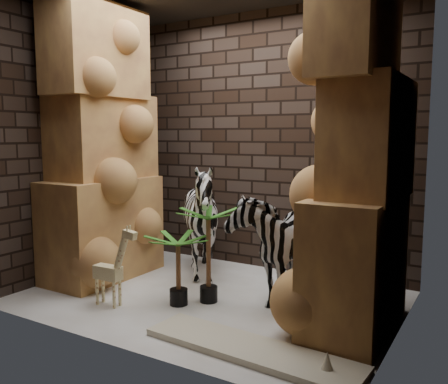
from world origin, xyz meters
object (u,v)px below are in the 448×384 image
Objects in this scene: zebra_left at (202,227)px; giraffe_toy at (108,263)px; palm_back at (178,269)px; surfboard at (250,349)px; palm_front at (208,255)px; zebra_right at (276,234)px.

giraffe_toy is (-0.30, -1.12, -0.18)m from zebra_left.
zebra_left is at bearing 107.81° from palm_back.
zebra_left reaches higher than palm_back.
palm_back is 0.40× the size of surfboard.
palm_front is 0.31m from palm_back.
surfboard is (1.28, -1.30, -0.56)m from zebra_left.
palm_back is at bearing -144.82° from zebra_right.
zebra_right is 0.75× the size of surfboard.
zebra_right is 0.99× the size of zebra_left.
palm_front is 0.54× the size of surfboard.
surfboard is at bearing -8.61° from giraffe_toy.
zebra_right is at bearing -3.16° from zebra_left.
palm_back reaches higher than surfboard.
giraffe_toy is (-1.26, -0.98, -0.23)m from zebra_right.
surfboard is (0.33, -1.15, -0.61)m from zebra_right.
palm_front is at bearing -147.11° from zebra_right.
zebra_right is 0.97m from zebra_left.
zebra_left reaches higher than giraffe_toy.
palm_back is at bearing 156.64° from surfboard.
zebra_left is (-0.96, 0.15, -0.05)m from zebra_right.
zebra_right reaches higher than zebra_left.
giraffe_toy reaches higher than surfboard.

